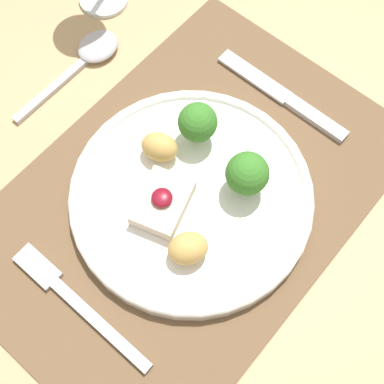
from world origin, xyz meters
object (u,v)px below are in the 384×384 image
at_px(fork, 72,299).
at_px(spoon, 90,54).
at_px(knife, 290,101).
at_px(dinner_plate, 193,192).

bearing_deg(fork, spoon, 39.95).
bearing_deg(knife, spoon, 117.55).
bearing_deg(dinner_plate, fork, 173.27).
bearing_deg(dinner_plate, knife, -2.45).
xyz_separation_m(dinner_plate, fork, (-0.17, 0.02, -0.01)).
height_order(dinner_plate, spoon, dinner_plate).
relative_size(knife, spoon, 1.08).
distance_m(fork, knife, 0.34).
distance_m(knife, spoon, 0.26).
bearing_deg(knife, dinner_plate, -179.77).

